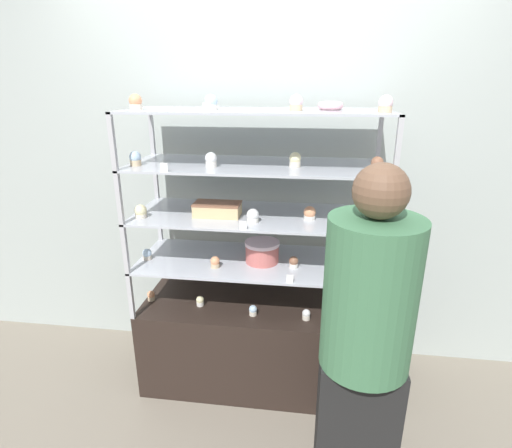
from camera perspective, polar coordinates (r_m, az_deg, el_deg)
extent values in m
plane|color=gray|center=(2.82, 0.00, -21.05)|extent=(20.00, 20.00, 0.00)
cube|color=#A8B2AD|center=(2.61, 1.20, 7.68)|extent=(8.00, 0.05, 2.60)
cube|color=black|center=(2.65, 0.00, -16.44)|extent=(1.38, 0.54, 0.56)
cube|color=#B7B7BC|center=(2.81, -13.20, -4.84)|extent=(0.02, 0.02, 0.29)
cube|color=#B7B7BC|center=(2.67, 15.45, -6.37)|extent=(0.02, 0.02, 0.29)
cube|color=#B7B7BC|center=(2.39, -17.47, -9.78)|extent=(0.02, 0.02, 0.29)
cube|color=#B7B7BC|center=(2.22, 17.11, -12.08)|extent=(0.02, 0.02, 0.29)
cube|color=#B7BCC6|center=(2.36, 0.00, -5.38)|extent=(1.38, 0.54, 0.01)
cube|color=#B7B7BC|center=(2.70, -13.67, 0.70)|extent=(0.02, 0.02, 0.29)
cube|color=#B7B7BC|center=(2.56, 16.02, -0.59)|extent=(0.02, 0.02, 0.29)
cube|color=#B7B7BC|center=(2.27, -18.20, -3.44)|extent=(0.02, 0.02, 0.29)
cube|color=#B7B7BC|center=(2.09, 17.88, -5.36)|extent=(0.02, 0.02, 0.29)
cube|color=#B7BCC6|center=(2.26, 0.00, 1.23)|extent=(1.38, 0.54, 0.01)
cube|color=#B7B7BC|center=(2.63, -14.16, 6.62)|extent=(0.02, 0.02, 0.29)
cube|color=#B7B7BC|center=(2.48, 16.63, 5.64)|extent=(0.02, 0.02, 0.29)
cube|color=#B7B7BC|center=(2.18, -18.98, 3.53)|extent=(0.02, 0.02, 0.29)
cube|color=#B7B7BC|center=(1.99, 18.72, 2.15)|extent=(0.02, 0.02, 0.29)
cube|color=#B7BCC6|center=(2.19, 0.00, 8.37)|extent=(1.38, 0.54, 0.01)
cube|color=#B7B7BC|center=(2.58, -14.69, 12.81)|extent=(0.02, 0.02, 0.29)
cube|color=#B7B7BC|center=(2.43, 17.29, 12.19)|extent=(0.02, 0.02, 0.29)
cube|color=#B7B7BC|center=(2.12, -19.83, 10.98)|extent=(0.02, 0.02, 0.29)
cube|color=#B7B7BC|center=(1.93, 19.64, 10.28)|extent=(0.02, 0.02, 0.29)
cube|color=#B7BCC6|center=(2.15, 0.00, 15.87)|extent=(1.38, 0.54, 0.01)
cylinder|color=#C66660|center=(2.33, 0.88, -4.18)|extent=(0.19, 0.19, 0.11)
cylinder|color=silver|center=(2.30, 0.89, -2.75)|extent=(0.20, 0.20, 0.02)
cube|color=#DBBC84|center=(2.24, -5.53, 2.00)|extent=(0.25, 0.14, 0.06)
cube|color=#8C5B42|center=(2.23, -5.56, 2.91)|extent=(0.26, 0.14, 0.01)
cylinder|color=#CCB28C|center=(2.60, -14.73, -10.20)|extent=(0.04, 0.04, 0.03)
sphere|color=#E5996B|center=(2.59, -14.78, -9.71)|extent=(0.05, 0.05, 0.05)
cylinder|color=white|center=(2.49, -7.97, -11.18)|extent=(0.04, 0.04, 0.03)
sphere|color=#F4EAB2|center=(2.47, -8.00, -10.67)|extent=(0.05, 0.05, 0.05)
cylinder|color=beige|center=(2.37, -0.54, -12.58)|extent=(0.04, 0.04, 0.03)
sphere|color=silver|center=(2.36, -0.54, -12.05)|extent=(0.05, 0.05, 0.05)
cylinder|color=beige|center=(2.35, 7.16, -13.06)|extent=(0.04, 0.04, 0.03)
sphere|color=white|center=(2.34, 7.19, -12.53)|extent=(0.05, 0.05, 0.05)
cylinder|color=beige|center=(2.39, 15.33, -13.13)|extent=(0.04, 0.04, 0.03)
sphere|color=silver|center=(2.38, 15.39, -12.61)|extent=(0.05, 0.05, 0.05)
cube|color=white|center=(2.26, 10.97, -14.50)|extent=(0.04, 0.00, 0.04)
cylinder|color=beige|center=(2.46, -15.25, -4.61)|extent=(0.05, 0.05, 0.03)
sphere|color=silver|center=(2.45, -15.31, -4.03)|extent=(0.05, 0.05, 0.05)
cylinder|color=#CCB28C|center=(2.29, -5.84, -5.87)|extent=(0.05, 0.05, 0.03)
sphere|color=#E5996B|center=(2.27, -5.87, -5.25)|extent=(0.05, 0.05, 0.05)
cylinder|color=white|center=(2.28, 5.38, -5.89)|extent=(0.05, 0.05, 0.03)
sphere|color=#8C5B42|center=(2.27, 5.41, -5.27)|extent=(0.05, 0.05, 0.05)
cylinder|color=beige|center=(2.27, 16.07, -6.79)|extent=(0.05, 0.05, 0.03)
sphere|color=#8C5B42|center=(2.26, 16.14, -6.17)|extent=(0.05, 0.05, 0.05)
cube|color=white|center=(2.11, 4.87, -7.79)|extent=(0.04, 0.00, 0.04)
cylinder|color=beige|center=(2.29, -16.09, 1.17)|extent=(0.06, 0.06, 0.02)
sphere|color=#F4EAB2|center=(2.28, -16.16, 1.87)|extent=(0.07, 0.07, 0.07)
cylinder|color=white|center=(2.13, -0.48, 0.57)|extent=(0.06, 0.06, 0.02)
sphere|color=white|center=(2.12, -0.48, 1.32)|extent=(0.07, 0.07, 0.07)
cylinder|color=white|center=(2.19, 7.64, 0.95)|extent=(0.06, 0.06, 0.02)
sphere|color=#E5996B|center=(2.18, 7.68, 1.68)|extent=(0.07, 0.07, 0.07)
cylinder|color=beige|center=(2.16, 16.57, 0.00)|extent=(0.06, 0.06, 0.02)
sphere|color=silver|center=(2.15, 16.64, 0.74)|extent=(0.07, 0.07, 0.07)
cube|color=white|center=(2.02, -1.86, -0.16)|extent=(0.04, 0.00, 0.04)
cylinder|color=#CCB28C|center=(2.24, -16.81, 8.38)|extent=(0.06, 0.06, 0.03)
sphere|color=silver|center=(2.24, -16.89, 9.17)|extent=(0.06, 0.06, 0.06)
cylinder|color=white|center=(2.13, -6.42, 8.50)|extent=(0.06, 0.06, 0.03)
sphere|color=white|center=(2.12, -6.45, 9.34)|extent=(0.06, 0.06, 0.06)
cylinder|color=beige|center=(2.13, 5.59, 8.53)|extent=(0.06, 0.06, 0.03)
sphere|color=#F4EAB2|center=(2.12, 5.62, 9.37)|extent=(0.06, 0.06, 0.06)
cylinder|color=beige|center=(2.08, 16.85, 7.53)|extent=(0.06, 0.06, 0.03)
sphere|color=#8C5B42|center=(2.07, 16.93, 8.39)|extent=(0.06, 0.06, 0.06)
cube|color=white|center=(2.05, -12.99, 7.90)|extent=(0.04, 0.00, 0.04)
cylinder|color=beige|center=(2.23, -16.77, 15.73)|extent=(0.06, 0.06, 0.03)
sphere|color=#E5996B|center=(2.23, -16.85, 16.54)|extent=(0.07, 0.07, 0.07)
cylinder|color=white|center=(2.11, -6.43, 16.22)|extent=(0.06, 0.06, 0.03)
sphere|color=silver|center=(2.11, -6.46, 17.09)|extent=(0.07, 0.07, 0.07)
cylinder|color=#CCB28C|center=(2.07, 5.73, 16.19)|extent=(0.06, 0.06, 0.03)
sphere|color=silver|center=(2.07, 5.77, 17.07)|extent=(0.07, 0.07, 0.07)
cylinder|color=#CCB28C|center=(2.03, 17.96, 15.32)|extent=(0.06, 0.06, 0.03)
sphere|color=silver|center=(2.03, 18.06, 16.21)|extent=(0.07, 0.07, 0.07)
cube|color=white|center=(1.94, -7.09, 16.18)|extent=(0.04, 0.00, 0.04)
torus|color=#EFB2BC|center=(2.18, 10.59, 16.30)|extent=(0.13, 0.13, 0.04)
cube|color=black|center=(2.07, 14.02, -26.51)|extent=(0.35, 0.19, 0.73)
cylinder|color=#3F724C|center=(1.65, 15.95, -9.71)|extent=(0.37, 0.37, 0.63)
sphere|color=brown|center=(1.50, 17.42, 4.50)|extent=(0.21, 0.21, 0.21)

